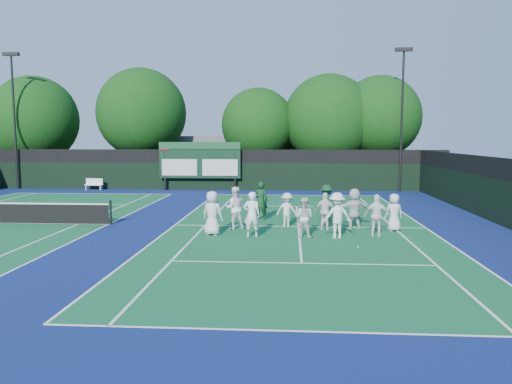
{
  "coord_description": "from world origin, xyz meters",
  "views": [
    {
      "loc": [
        -0.38,
        -20.61,
        3.91
      ],
      "look_at": [
        -2.0,
        3.0,
        1.3
      ],
      "focal_mm": 35.0,
      "sensor_mm": 36.0,
      "label": 1
    }
  ],
  "objects": [
    {
      "name": "player_front_2",
      "position": [
        0.17,
        -1.26,
        0.79
      ],
      "size": [
        0.92,
        0.83,
        1.57
      ],
      "primitive_type": "imported",
      "rotation": [
        0.0,
        0.0,
        2.78
      ],
      "color": "silver",
      "rests_on": "ground"
    },
    {
      "name": "player_front_1",
      "position": [
        -1.86,
        -1.41,
        0.9
      ],
      "size": [
        0.7,
        0.49,
        1.8
      ],
      "primitive_type": "imported",
      "rotation": [
        0.0,
        0.0,
        3.24
      ],
      "color": "white",
      "rests_on": "ground"
    },
    {
      "name": "coach_left",
      "position": [
        -1.76,
        2.66,
        0.92
      ],
      "size": [
        0.7,
        0.5,
        1.83
      ],
      "primitive_type": "imported",
      "rotation": [
        0.0,
        0.0,
        3.23
      ],
      "color": "#0F371B",
      "rests_on": "ground"
    },
    {
      "name": "player_front_4",
      "position": [
        3.05,
        -0.91,
        0.84
      ],
      "size": [
        1.04,
        0.57,
        1.68
      ],
      "primitive_type": "imported",
      "rotation": [
        0.0,
        0.0,
        2.97
      ],
      "color": "white",
      "rests_on": "ground"
    },
    {
      "name": "player_front_3",
      "position": [
        1.43,
        -1.41,
        0.89
      ],
      "size": [
        1.29,
        0.94,
        1.79
      ],
      "primitive_type": "imported",
      "rotation": [
        0.0,
        0.0,
        3.41
      ],
      "color": "white",
      "rests_on": "ground"
    },
    {
      "name": "divider_fence_right",
      "position": [
        9.0,
        1.0,
        1.36
      ],
      "size": [
        0.08,
        32.0,
        3.0
      ],
      "color": "black",
      "rests_on": "ground"
    },
    {
      "name": "player_back_2",
      "position": [
        1.11,
        0.33,
        0.79
      ],
      "size": [
        1.0,
        0.61,
        1.59
      ],
      "primitive_type": "imported",
      "rotation": [
        0.0,
        0.0,
        2.88
      ],
      "color": "white",
      "rests_on": "ground"
    },
    {
      "name": "tree_b",
      "position": [
        -12.29,
        19.58,
        5.65
      ],
      "size": [
        7.22,
        7.22,
        9.45
      ],
      "color": "black",
      "rests_on": "ground"
    },
    {
      "name": "player_back_3",
      "position": [
        2.37,
        0.76,
        0.87
      ],
      "size": [
        1.69,
        0.99,
        1.74
      ],
      "primitive_type": "imported",
      "rotation": [
        0.0,
        0.0,
        3.46
      ],
      "color": "silver",
      "rests_on": "ground"
    },
    {
      "name": "player_back_0",
      "position": [
        -2.73,
        0.3,
        0.91
      ],
      "size": [
        1.01,
        0.86,
        1.82
      ],
      "primitive_type": "imported",
      "rotation": [
        0.0,
        0.0,
        3.35
      ],
      "color": "white",
      "rests_on": "ground"
    },
    {
      "name": "tennis_ball_0",
      "position": [
        -4.2,
        0.72,
        0.03
      ],
      "size": [
        0.07,
        0.07,
        0.07
      ],
      "primitive_type": "sphere",
      "color": "#B7D318",
      "rests_on": "ground"
    },
    {
      "name": "tennis_ball_2",
      "position": [
        2.04,
        -3.04,
        0.03
      ],
      "size": [
        0.07,
        0.07,
        0.07
      ],
      "primitive_type": "sphere",
      "color": "#B7D318",
      "rests_on": "ground"
    },
    {
      "name": "player_back_4",
      "position": [
        3.95,
        0.26,
        0.79
      ],
      "size": [
        0.87,
        0.67,
        1.58
      ],
      "primitive_type": "imported",
      "rotation": [
        0.0,
        0.0,
        3.38
      ],
      "color": "silver",
      "rests_on": "ground"
    },
    {
      "name": "near_court",
      "position": [
        0.0,
        1.0,
        0.01
      ],
      "size": [
        11.05,
        23.85,
        0.01
      ],
      "color": "#12592E",
      "rests_on": "ground"
    },
    {
      "name": "scoreboard",
      "position": [
        -7.01,
        15.59,
        2.19
      ],
      "size": [
        6.0,
        0.21,
        3.55
      ],
      "color": "black",
      "rests_on": "ground"
    },
    {
      "name": "light_pole_left",
      "position": [
        -21.0,
        15.7,
        6.3
      ],
      "size": [
        1.2,
        0.3,
        10.12
      ],
      "color": "black",
      "rests_on": "ground"
    },
    {
      "name": "tennis_ball_5",
      "position": [
        1.4,
        -1.41,
        0.03
      ],
      "size": [
        0.07,
        0.07,
        0.07
      ],
      "primitive_type": "sphere",
      "color": "#B7D318",
      "rests_on": "ground"
    },
    {
      "name": "back_fence",
      "position": [
        -6.0,
        16.0,
        1.36
      ],
      "size": [
        34.0,
        0.08,
        3.0
      ],
      "color": "black",
      "rests_on": "ground"
    },
    {
      "name": "coach_right",
      "position": [
        1.32,
        2.48,
        0.86
      ],
      "size": [
        1.13,
        0.67,
        1.72
      ],
      "primitive_type": "imported",
      "rotation": [
        0.0,
        0.0,
        3.11
      ],
      "color": "#103B1E",
      "rests_on": "ground"
    },
    {
      "name": "tree_d",
      "position": [
        2.8,
        19.58,
        5.08
      ],
      "size": [
        7.19,
        7.19,
        8.87
      ],
      "color": "black",
      "rests_on": "ground"
    },
    {
      "name": "court_apron",
      "position": [
        -6.0,
        1.0,
        0.0
      ],
      "size": [
        34.0,
        32.0,
        0.01
      ],
      "primitive_type": "cube",
      "color": "navy",
      "rests_on": "ground"
    },
    {
      "name": "tree_e",
      "position": [
        6.75,
        19.58,
        5.31
      ],
      "size": [
        6.47,
        6.47,
        8.72
      ],
      "color": "black",
      "rests_on": "ground"
    },
    {
      "name": "tree_c",
      "position": [
        -2.8,
        19.58,
        4.72
      ],
      "size": [
        5.89,
        5.89,
        7.82
      ],
      "color": "black",
      "rests_on": "ground"
    },
    {
      "name": "tennis_ball_3",
      "position": [
        -3.53,
        1.02,
        0.03
      ],
      "size": [
        0.07,
        0.07,
        0.07
      ],
      "primitive_type": "sphere",
      "color": "#B7D318",
      "rests_on": "ground"
    },
    {
      "name": "ground",
      "position": [
        0.0,
        0.0,
        0.0
      ],
      "size": [
        120.0,
        120.0,
        0.0
      ],
      "primitive_type": "plane",
      "color": "#1B350E",
      "rests_on": "ground"
    },
    {
      "name": "player_back_1",
      "position": [
        -0.5,
        0.92,
        0.75
      ],
      "size": [
        1.09,
        0.82,
        1.5
      ],
      "primitive_type": "imported",
      "rotation": [
        0.0,
        0.0,
        2.84
      ],
      "color": "silver",
      "rests_on": "ground"
    },
    {
      "name": "clubhouse",
      "position": [
        -2.0,
        24.0,
        2.0
      ],
      "size": [
        18.0,
        6.0,
        4.0
      ],
      "primitive_type": "cube",
      "color": "slate",
      "rests_on": "ground"
    },
    {
      "name": "bench",
      "position": [
        -14.92,
        15.36,
        0.46
      ],
      "size": [
        1.38,
        0.53,
        0.85
      ],
      "color": "white",
      "rests_on": "ground"
    },
    {
      "name": "tree_a",
      "position": [
        -21.29,
        19.58,
        5.15
      ],
      "size": [
        7.14,
        7.14,
        8.9
      ],
      "color": "black",
      "rests_on": "ground"
    },
    {
      "name": "tennis_ball_4",
      "position": [
        0.06,
        1.27,
        0.03
      ],
      "size": [
        0.07,
        0.07,
        0.07
      ],
      "primitive_type": "sphere",
      "color": "#B7D318",
      "rests_on": "ground"
    },
    {
      "name": "light_pole_right",
      "position": [
        7.5,
        15.7,
        6.3
      ],
      "size": [
        1.2,
        0.3,
        10.12
      ],
      "color": "black",
      "rests_on": "ground"
    },
    {
      "name": "player_front_0",
      "position": [
        -3.47,
        -1.1,
        0.89
      ],
      "size": [
        1.01,
        0.83,
        1.78
      ],
      "primitive_type": "imported",
      "rotation": [
        0.0,
        0.0,
        2.79
      ],
      "color": "silver",
      "rests_on": "ground"
    },
    {
      "name": "tennis_ball_1",
      "position": [
        1.44,
        1.9,
        0.03
      ],
      "size": [
        0.07,
        0.07,
        0.07
      ],
      "primitive_type": "sphere",
      "color": "#B7D318",
      "rests_on": "ground"
    }
  ]
}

